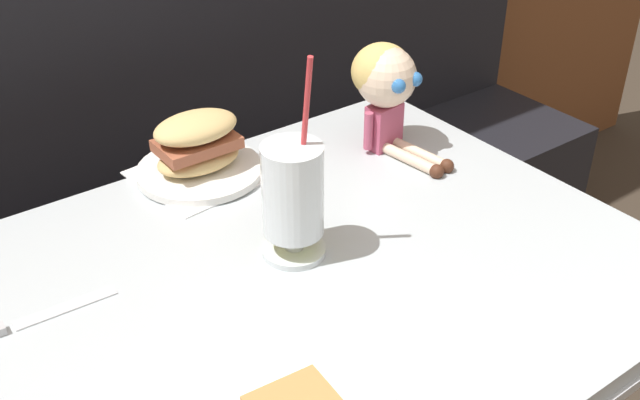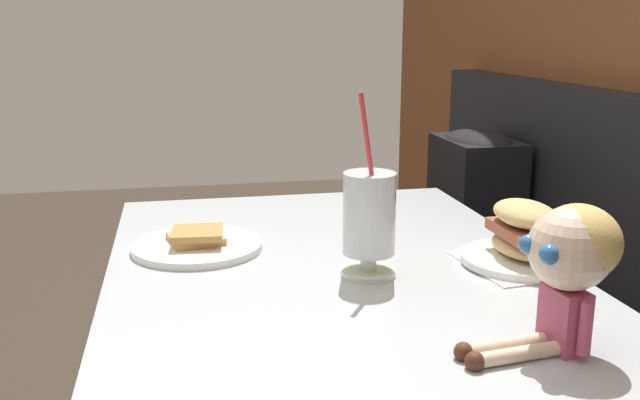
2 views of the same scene
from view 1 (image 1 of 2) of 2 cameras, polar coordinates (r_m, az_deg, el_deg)
name	(u,v)px [view 1 (image 1 of 2)]	position (r m, az deg, el deg)	size (l,w,h in m)	color
booth_bench	(129,287)	(1.81, -13.94, -6.30)	(2.60, 0.48, 1.00)	black
diner_table	(283,382)	(1.23, -2.77, -13.29)	(1.11, 0.81, 0.74)	#B2BCC1
milkshake_glass	(293,196)	(1.10, -2.01, 0.28)	(0.10, 0.10, 0.32)	silver
sandwich_plate	(198,152)	(1.34, -9.01, 3.53)	(0.22, 0.22, 0.12)	white
seated_doll	(386,82)	(1.39, 4.90, 8.65)	(0.12, 0.22, 0.20)	#B74C6B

